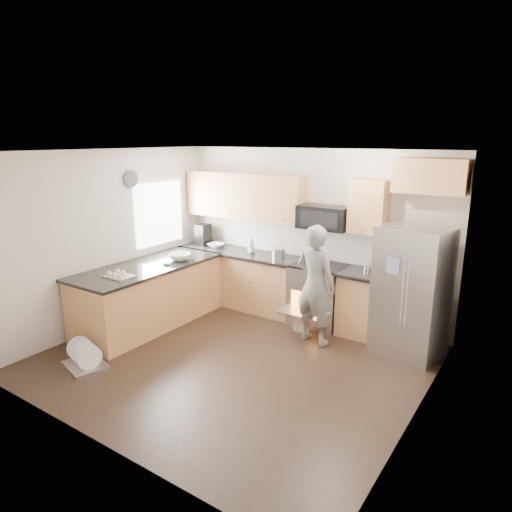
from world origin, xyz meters
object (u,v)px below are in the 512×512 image
Objects in this scene: stove_range at (319,281)px; refrigerator at (411,292)px; dish_rack at (85,360)px; person at (315,285)px.

refrigerator is at bearing -9.70° from stove_range.
stove_range is 1.45m from refrigerator.
stove_range reaches higher than dish_rack.
stove_range reaches higher than person.
stove_range is at bearing 58.02° from dish_rack.
refrigerator reaches higher than dish_rack.
person is at bearing -152.07° from refrigerator.
person is 2.63× the size of dish_rack.
refrigerator is 1.02× the size of person.
dish_rack is at bearing 56.44° from person.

